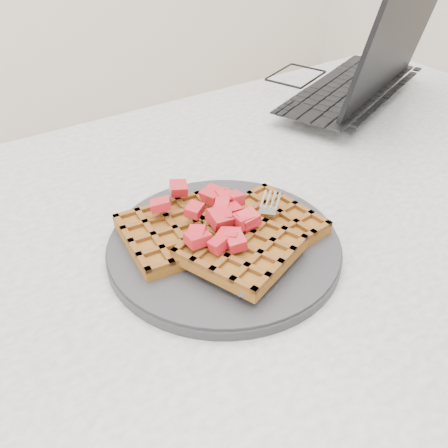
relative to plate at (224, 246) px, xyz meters
name	(u,v)px	position (x,y,z in m)	size (l,w,h in m)	color
table	(287,270)	(0.13, 0.03, -0.12)	(1.20, 0.80, 0.75)	beige
plate	(224,246)	(0.00, 0.00, 0.00)	(0.27, 0.27, 0.02)	#252528
waffles	(226,234)	(0.00, 0.00, 0.02)	(0.22, 0.21, 0.03)	brown
strawberry_pile	(224,214)	(0.00, 0.00, 0.05)	(0.15, 0.15, 0.02)	#93000C
fork	(263,240)	(0.03, -0.03, 0.02)	(0.02, 0.18, 0.02)	silver
laptop	(338,79)	(0.43, 0.27, 0.03)	(0.42, 0.38, 0.25)	black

